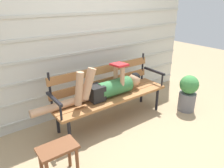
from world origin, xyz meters
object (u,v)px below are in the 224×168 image
at_px(park_bench, 109,91).
at_px(reclining_person, 107,87).
at_px(footstool, 58,155).
at_px(potted_plant, 188,92).

distance_m(park_bench, reclining_person, 0.15).
xyz_separation_m(footstool, potted_plant, (2.28, 0.10, 0.02)).
bearing_deg(reclining_person, park_bench, 38.25).
relative_size(reclining_person, potted_plant, 2.76).
height_order(park_bench, potted_plant, park_bench).
height_order(reclining_person, footstool, reclining_person).
relative_size(reclining_person, footstool, 4.23).
height_order(park_bench, reclining_person, reclining_person).
bearing_deg(park_bench, potted_plant, -24.71).
relative_size(park_bench, reclining_person, 1.07).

